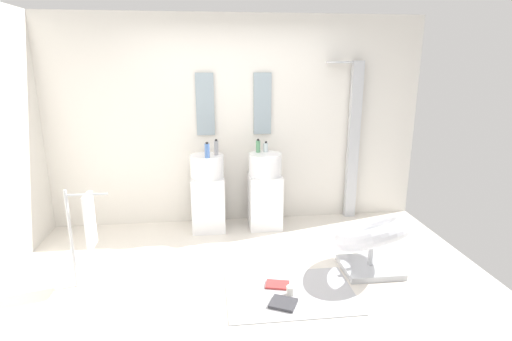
# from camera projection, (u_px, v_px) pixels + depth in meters

# --- Properties ---
(ground_plane) EXTENTS (4.80, 3.60, 0.04)m
(ground_plane) POSITION_uv_depth(u_px,v_px,m) (247.00, 283.00, 3.86)
(ground_plane) COLOR silver
(rear_partition) EXTENTS (4.80, 0.10, 2.60)m
(rear_partition) POSITION_uv_depth(u_px,v_px,m) (234.00, 122.00, 5.09)
(rear_partition) COLOR silver
(rear_partition) RESTS_ON ground_plane
(pedestal_sink_left) EXTENTS (0.41, 0.41, 1.05)m
(pedestal_sink_left) POSITION_uv_depth(u_px,v_px,m) (208.00, 193.00, 4.94)
(pedestal_sink_left) COLOR white
(pedestal_sink_left) RESTS_ON ground_plane
(pedestal_sink_right) EXTENTS (0.41, 0.41, 1.05)m
(pedestal_sink_right) POSITION_uv_depth(u_px,v_px,m) (265.00, 190.00, 5.02)
(pedestal_sink_right) COLOR white
(pedestal_sink_right) RESTS_ON ground_plane
(vanity_mirror_left) EXTENTS (0.22, 0.03, 0.76)m
(vanity_mirror_left) POSITION_uv_depth(u_px,v_px,m) (205.00, 104.00, 4.92)
(vanity_mirror_left) COLOR #8C9EA8
(vanity_mirror_right) EXTENTS (0.22, 0.03, 0.76)m
(vanity_mirror_right) POSITION_uv_depth(u_px,v_px,m) (262.00, 104.00, 5.00)
(vanity_mirror_right) COLOR #8C9EA8
(shower_column) EXTENTS (0.49, 0.24, 2.05)m
(shower_column) POSITION_uv_depth(u_px,v_px,m) (353.00, 138.00, 5.21)
(shower_column) COLOR #B7BABF
(shower_column) RESTS_ON ground_plane
(lounge_chair) EXTENTS (1.09, 1.09, 0.65)m
(lounge_chair) POSITION_uv_depth(u_px,v_px,m) (372.00, 238.00, 3.97)
(lounge_chair) COLOR #B7BABF
(lounge_chair) RESTS_ON ground_plane
(towel_rack) EXTENTS (0.37, 0.22, 0.95)m
(towel_rack) POSITION_uv_depth(u_px,v_px,m) (87.00, 223.00, 3.62)
(towel_rack) COLOR #B7BABF
(towel_rack) RESTS_ON ground_plane
(area_rug) EXTENTS (1.16, 0.80, 0.01)m
(area_rug) POSITION_uv_depth(u_px,v_px,m) (290.00, 293.00, 3.64)
(area_rug) COLOR #B2B2B7
(area_rug) RESTS_ON ground_plane
(magazine_charcoal) EXTENTS (0.28, 0.27, 0.03)m
(magazine_charcoal) POSITION_uv_depth(u_px,v_px,m) (283.00, 303.00, 3.46)
(magazine_charcoal) COLOR #38383D
(magazine_charcoal) RESTS_ON area_rug
(magazine_red) EXTENTS (0.25, 0.20, 0.02)m
(magazine_red) POSITION_uv_depth(u_px,v_px,m) (277.00, 285.00, 3.76)
(magazine_red) COLOR #B73838
(magazine_red) RESTS_ON area_rug
(coffee_mug) EXTENTS (0.08, 0.08, 0.08)m
(coffee_mug) POSITION_uv_depth(u_px,v_px,m) (291.00, 291.00, 3.60)
(coffee_mug) COLOR white
(coffee_mug) RESTS_ON area_rug
(soap_bottle_grey) EXTENTS (0.05, 0.05, 0.19)m
(soap_bottle_grey) POSITION_uv_depth(u_px,v_px,m) (216.00, 148.00, 4.81)
(soap_bottle_grey) COLOR #99999E
(soap_bottle_grey) RESTS_ON pedestal_sink_left
(soap_bottle_clear) EXTENTS (0.05, 0.05, 0.13)m
(soap_bottle_clear) POSITION_uv_depth(u_px,v_px,m) (266.00, 147.00, 4.98)
(soap_bottle_clear) COLOR silver
(soap_bottle_clear) RESTS_ON pedestal_sink_right
(soap_bottle_blue) EXTENTS (0.06, 0.06, 0.19)m
(soap_bottle_blue) POSITION_uv_depth(u_px,v_px,m) (207.00, 151.00, 4.66)
(soap_bottle_blue) COLOR #4C72B7
(soap_bottle_blue) RESTS_ON pedestal_sink_left
(soap_bottle_green) EXTENTS (0.05, 0.05, 0.17)m
(soap_bottle_green) POSITION_uv_depth(u_px,v_px,m) (258.00, 146.00, 4.95)
(soap_bottle_green) COLOR #59996B
(soap_bottle_green) RESTS_ON pedestal_sink_right
(soap_bottle_amber) EXTENTS (0.04, 0.04, 0.19)m
(soap_bottle_amber) POSITION_uv_depth(u_px,v_px,m) (216.00, 147.00, 4.84)
(soap_bottle_amber) COLOR #C68C38
(soap_bottle_amber) RESTS_ON pedestal_sink_left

